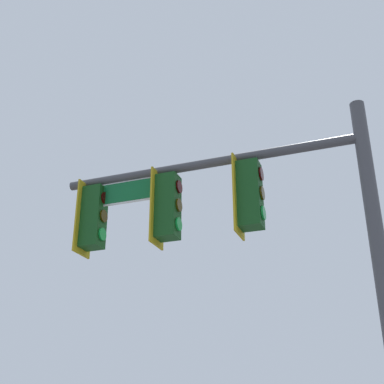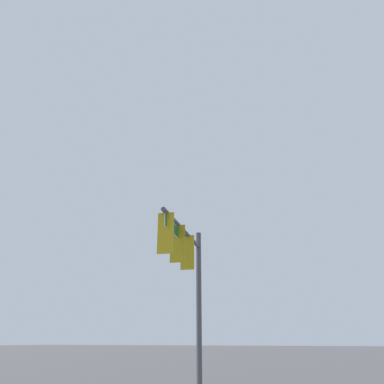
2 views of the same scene
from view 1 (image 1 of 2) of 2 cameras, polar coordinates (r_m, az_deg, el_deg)
The scene contains 1 object.
signal_pole_near at distance 8.22m, azimuth 4.34°, elevation -4.03°, with size 5.06×1.29×6.36m.
Camera 1 is at (-7.28, -0.73, 1.73)m, focal length 50.00 mm.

